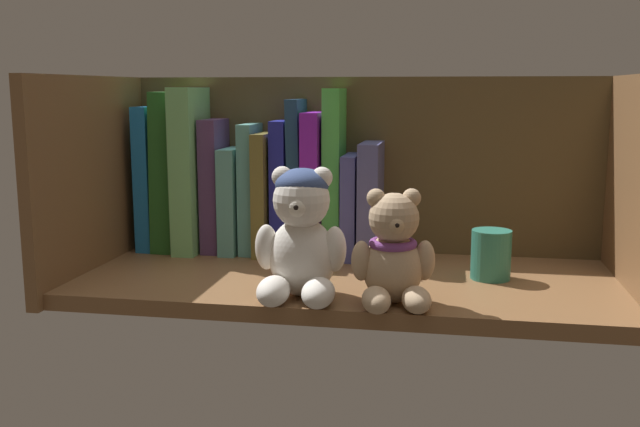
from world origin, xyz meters
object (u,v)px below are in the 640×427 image
at_px(book_3, 217,185).
at_px(book_6, 268,192).
at_px(book_4, 236,199).
at_px(book_0, 154,177).
at_px(book_8, 299,177).
at_px(book_10, 335,172).
at_px(teddy_bear_larger, 301,236).
at_px(book_7, 284,187).
at_px(book_1, 173,171).
at_px(book_11, 353,204).
at_px(book_5, 253,188).
at_px(teddy_bear_smaller, 394,256).
at_px(book_12, 372,199).
at_px(book_2, 196,169).
at_px(pillar_candle, 491,255).
at_px(book_9, 316,183).

xyz_separation_m(book_3, book_6, (0.08, 0.00, -0.01)).
bearing_deg(book_4, book_0, 180.00).
xyz_separation_m(book_8, book_10, (0.05, 0.00, 0.01)).
xyz_separation_m(book_4, teddy_bear_larger, (0.15, -0.23, -0.01)).
bearing_deg(book_7, book_1, 180.00).
xyz_separation_m(book_6, book_11, (0.13, 0.00, -0.01)).
xyz_separation_m(book_0, book_6, (0.18, 0.00, -0.02)).
relative_size(book_5, teddy_bear_smaller, 1.45).
height_order(book_10, book_12, book_10).
height_order(book_10, book_11, book_10).
bearing_deg(book_0, book_1, 0.00).
height_order(book_2, book_11, book_2).
height_order(book_5, book_10, book_10).
bearing_deg(book_11, book_4, 180.00).
height_order(book_0, book_2, book_2).
xyz_separation_m(book_3, book_10, (0.18, 0.00, 0.02)).
distance_m(book_7, book_12, 0.13).
bearing_deg(book_12, pillar_candle, -32.87).
height_order(book_7, teddy_bear_larger, book_7).
xyz_separation_m(teddy_bear_larger, pillar_candle, (0.23, 0.13, -0.04)).
distance_m(book_10, pillar_candle, 0.26).
bearing_deg(teddy_bear_larger, book_4, 122.74).
xyz_separation_m(book_5, book_10, (0.13, 0.00, 0.03)).
relative_size(book_5, book_6, 1.07).
bearing_deg(book_10, book_3, 180.00).
xyz_separation_m(book_2, book_10, (0.22, 0.00, -0.00)).
xyz_separation_m(book_8, teddy_bear_smaller, (0.16, -0.24, -0.06)).
bearing_deg(teddy_bear_larger, pillar_candle, 29.32).
bearing_deg(book_1, book_5, 0.00).
distance_m(book_6, book_8, 0.05).
distance_m(book_5, teddy_bear_larger, 0.27).
bearing_deg(teddy_bear_smaller, pillar_candle, 49.33).
relative_size(book_12, teddy_bear_larger, 1.09).
bearing_deg(book_0, pillar_candle, -12.01).
bearing_deg(book_1, book_0, 180.00).
height_order(book_4, teddy_bear_larger, book_4).
bearing_deg(book_12, book_10, 180.00).
height_order(book_4, teddy_bear_smaller, book_4).
bearing_deg(book_7, book_0, 180.00).
distance_m(book_2, book_9, 0.19).
distance_m(book_1, teddy_bear_smaller, 0.44).
bearing_deg(book_2, book_9, 0.00).
xyz_separation_m(book_4, book_11, (0.18, 0.00, -0.00)).
bearing_deg(book_2, teddy_bear_smaller, -36.93).
height_order(book_5, book_8, book_8).
height_order(book_6, book_8, book_8).
bearing_deg(book_1, book_8, 0.00).
xyz_separation_m(book_3, teddy_bear_smaller, (0.29, -0.24, -0.04)).
bearing_deg(teddy_bear_larger, book_8, 102.42).
relative_size(book_1, book_7, 1.21).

